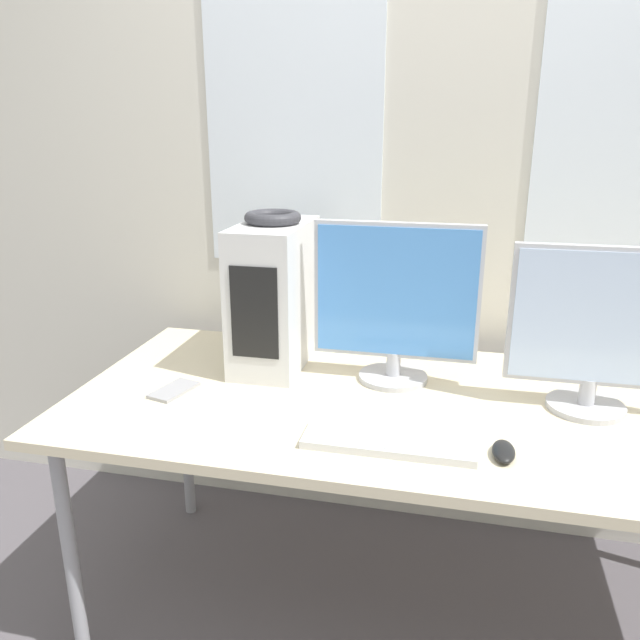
{
  "coord_description": "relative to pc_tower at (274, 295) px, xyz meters",
  "views": [
    {
      "loc": [
        0.04,
        -1.16,
        1.49
      ],
      "look_at": [
        -0.33,
        0.45,
        0.96
      ],
      "focal_mm": 35.0,
      "sensor_mm": 36.0,
      "label": 1
    }
  ],
  "objects": [
    {
      "name": "wall_back",
      "position": [
        0.52,
        0.38,
        0.39
      ],
      "size": [
        8.0,
        0.07,
        2.7
      ],
      "color": "beige",
      "rests_on": "ground_plane"
    },
    {
      "name": "desk",
      "position": [
        0.52,
        -0.2,
        -0.27
      ],
      "size": [
        2.05,
        0.9,
        0.74
      ],
      "color": "beige",
      "rests_on": "ground_plane"
    },
    {
      "name": "pc_tower",
      "position": [
        0.0,
        0.0,
        0.0
      ],
      "size": [
        0.2,
        0.4,
        0.45
      ],
      "color": "silver",
      "rests_on": "desk"
    },
    {
      "name": "headphones",
      "position": [
        0.0,
        0.0,
        0.24
      ],
      "size": [
        0.17,
        0.17,
        0.04
      ],
      "color": "#333338",
      "rests_on": "pc_tower"
    },
    {
      "name": "monitor_main",
      "position": [
        0.39,
        -0.06,
        0.02
      ],
      "size": [
        0.48,
        0.21,
        0.48
      ],
      "color": "#B7B7BC",
      "rests_on": "desk"
    },
    {
      "name": "monitor_right_near",
      "position": [
        0.92,
        -0.14,
        0.0
      ],
      "size": [
        0.45,
        0.21,
        0.45
      ],
      "color": "#B7B7BC",
      "rests_on": "desk"
    },
    {
      "name": "keyboard",
      "position": [
        0.42,
        -0.46,
        -0.21
      ],
      "size": [
        0.41,
        0.13,
        0.02
      ],
      "color": "silver",
      "rests_on": "desk"
    },
    {
      "name": "mouse",
      "position": [
        0.69,
        -0.46,
        -0.21
      ],
      "size": [
        0.05,
        0.11,
        0.03
      ],
      "color": "black",
      "rests_on": "desk"
    },
    {
      "name": "cell_phone",
      "position": [
        -0.22,
        -0.29,
        -0.22
      ],
      "size": [
        0.11,
        0.16,
        0.01
      ],
      "rotation": [
        0.0,
        0.0,
        -0.26
      ],
      "color": "#99999E",
      "rests_on": "desk"
    }
  ]
}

